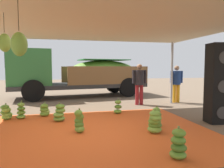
{
  "coord_description": "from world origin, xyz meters",
  "views": [
    {
      "loc": [
        -0.68,
        -4.92,
        1.54
      ],
      "look_at": [
        0.7,
        1.21,
        1.05
      ],
      "focal_mm": 33.68,
      "sensor_mm": 36.0,
      "label": 1
    }
  ],
  "objects_px": {
    "banana_bunch_1": "(59,113)",
    "banana_bunch_9": "(157,118)",
    "banana_bunch_6": "(6,113)",
    "banana_bunch_7": "(118,107)",
    "worker_1": "(176,81)",
    "banana_bunch_3": "(155,122)",
    "banana_bunch_0": "(178,145)",
    "banana_bunch_2": "(21,111)",
    "banana_bunch_5": "(45,110)",
    "cargo_truck_main": "(76,73)",
    "banana_bunch_4": "(79,122)",
    "worker_0": "(139,81)",
    "speaker_stack": "(217,84)"
  },
  "relations": [
    {
      "from": "banana_bunch_1",
      "to": "banana_bunch_6",
      "type": "relative_size",
      "value": 1.1
    },
    {
      "from": "banana_bunch_2",
      "to": "worker_0",
      "type": "height_order",
      "value": "worker_0"
    },
    {
      "from": "banana_bunch_4",
      "to": "worker_1",
      "type": "relative_size",
      "value": 0.35
    },
    {
      "from": "banana_bunch_0",
      "to": "speaker_stack",
      "type": "height_order",
      "value": "speaker_stack"
    },
    {
      "from": "banana_bunch_9",
      "to": "speaker_stack",
      "type": "relative_size",
      "value": 0.25
    },
    {
      "from": "banana_bunch_4",
      "to": "worker_1",
      "type": "distance_m",
      "value": 5.69
    },
    {
      "from": "banana_bunch_1",
      "to": "banana_bunch_4",
      "type": "bearing_deg",
      "value": -67.46
    },
    {
      "from": "banana_bunch_6",
      "to": "worker_1",
      "type": "height_order",
      "value": "worker_1"
    },
    {
      "from": "banana_bunch_5",
      "to": "worker_1",
      "type": "distance_m",
      "value": 5.69
    },
    {
      "from": "banana_bunch_9",
      "to": "cargo_truck_main",
      "type": "xyz_separation_m",
      "value": [
        -1.7,
        6.23,
        0.99
      ]
    },
    {
      "from": "banana_bunch_3",
      "to": "worker_1",
      "type": "relative_size",
      "value": 0.35
    },
    {
      "from": "banana_bunch_3",
      "to": "banana_bunch_1",
      "type": "bearing_deg",
      "value": 144.56
    },
    {
      "from": "banana_bunch_0",
      "to": "banana_bunch_2",
      "type": "xyz_separation_m",
      "value": [
        -3.14,
        3.53,
        -0.01
      ]
    },
    {
      "from": "banana_bunch_4",
      "to": "banana_bunch_9",
      "type": "height_order",
      "value": "banana_bunch_4"
    },
    {
      "from": "speaker_stack",
      "to": "banana_bunch_0",
      "type": "bearing_deg",
      "value": -140.22
    },
    {
      "from": "banana_bunch_7",
      "to": "banana_bunch_9",
      "type": "bearing_deg",
      "value": -71.38
    },
    {
      "from": "banana_bunch_6",
      "to": "worker_1",
      "type": "bearing_deg",
      "value": 15.25
    },
    {
      "from": "banana_bunch_2",
      "to": "banana_bunch_7",
      "type": "xyz_separation_m",
      "value": [
        3.01,
        0.07,
        -0.02
      ]
    },
    {
      "from": "banana_bunch_2",
      "to": "cargo_truck_main",
      "type": "relative_size",
      "value": 0.08
    },
    {
      "from": "banana_bunch_1",
      "to": "banana_bunch_7",
      "type": "distance_m",
      "value": 1.98
    },
    {
      "from": "banana_bunch_0",
      "to": "banana_bunch_4",
      "type": "xyz_separation_m",
      "value": [
        -1.53,
        1.82,
        0.02
      ]
    },
    {
      "from": "banana_bunch_4",
      "to": "cargo_truck_main",
      "type": "height_order",
      "value": "cargo_truck_main"
    },
    {
      "from": "banana_bunch_7",
      "to": "banana_bunch_3",
      "type": "bearing_deg",
      "value": -81.28
    },
    {
      "from": "banana_bunch_0",
      "to": "banana_bunch_5",
      "type": "bearing_deg",
      "value": 123.58
    },
    {
      "from": "banana_bunch_4",
      "to": "banana_bunch_6",
      "type": "bearing_deg",
      "value": 140.31
    },
    {
      "from": "worker_0",
      "to": "banana_bunch_2",
      "type": "bearing_deg",
      "value": -160.36
    },
    {
      "from": "banana_bunch_1",
      "to": "worker_1",
      "type": "bearing_deg",
      "value": 24.68
    },
    {
      "from": "banana_bunch_9",
      "to": "speaker_stack",
      "type": "height_order",
      "value": "speaker_stack"
    },
    {
      "from": "banana_bunch_5",
      "to": "banana_bunch_9",
      "type": "xyz_separation_m",
      "value": [
        2.95,
        -1.9,
        0.05
      ]
    },
    {
      "from": "banana_bunch_6",
      "to": "banana_bunch_9",
      "type": "distance_m",
      "value": 4.32
    },
    {
      "from": "banana_bunch_6",
      "to": "worker_1",
      "type": "xyz_separation_m",
      "value": [
        6.49,
        1.77,
        0.73
      ]
    },
    {
      "from": "banana_bunch_0",
      "to": "banana_bunch_2",
      "type": "height_order",
      "value": "banana_bunch_0"
    },
    {
      "from": "banana_bunch_5",
      "to": "worker_1",
      "type": "bearing_deg",
      "value": 15.47
    },
    {
      "from": "banana_bunch_0",
      "to": "banana_bunch_4",
      "type": "height_order",
      "value": "banana_bunch_4"
    },
    {
      "from": "banana_bunch_9",
      "to": "worker_0",
      "type": "height_order",
      "value": "worker_0"
    },
    {
      "from": "banana_bunch_3",
      "to": "banana_bunch_5",
      "type": "relative_size",
      "value": 1.27
    },
    {
      "from": "banana_bunch_4",
      "to": "banana_bunch_0",
      "type": "bearing_deg",
      "value": -49.88
    },
    {
      "from": "cargo_truck_main",
      "to": "speaker_stack",
      "type": "distance_m",
      "value": 7.13
    },
    {
      "from": "banana_bunch_5",
      "to": "banana_bunch_6",
      "type": "distance_m",
      "value": 1.08
    },
    {
      "from": "banana_bunch_3",
      "to": "banana_bunch_7",
      "type": "relative_size",
      "value": 1.13
    },
    {
      "from": "cargo_truck_main",
      "to": "speaker_stack",
      "type": "height_order",
      "value": "cargo_truck_main"
    },
    {
      "from": "banana_bunch_5",
      "to": "worker_0",
      "type": "height_order",
      "value": "worker_0"
    },
    {
      "from": "banana_bunch_5",
      "to": "speaker_stack",
      "type": "distance_m",
      "value": 5.19
    },
    {
      "from": "cargo_truck_main",
      "to": "banana_bunch_0",
      "type": "bearing_deg",
      "value": -81.22
    },
    {
      "from": "banana_bunch_2",
      "to": "worker_0",
      "type": "xyz_separation_m",
      "value": [
        4.3,
        1.53,
        0.75
      ]
    },
    {
      "from": "banana_bunch_3",
      "to": "banana_bunch_5",
      "type": "distance_m",
      "value": 3.58
    },
    {
      "from": "banana_bunch_9",
      "to": "worker_1",
      "type": "xyz_separation_m",
      "value": [
        2.49,
        3.4,
        0.7
      ]
    },
    {
      "from": "banana_bunch_6",
      "to": "cargo_truck_main",
      "type": "relative_size",
      "value": 0.07
    },
    {
      "from": "banana_bunch_1",
      "to": "banana_bunch_9",
      "type": "relative_size",
      "value": 1.0
    },
    {
      "from": "banana_bunch_0",
      "to": "cargo_truck_main",
      "type": "distance_m",
      "value": 8.24
    }
  ]
}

